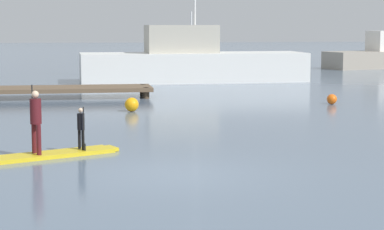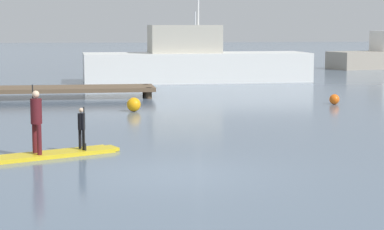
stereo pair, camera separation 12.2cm
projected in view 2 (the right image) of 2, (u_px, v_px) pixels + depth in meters
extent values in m
plane|color=slate|center=(174.00, 175.00, 15.46)|extent=(240.00, 240.00, 0.00)
cube|color=gold|center=(47.00, 155.00, 17.56)|extent=(3.40, 2.08, 0.10)
cube|color=gold|center=(111.00, 148.00, 18.50)|extent=(0.44, 0.58, 0.09)
cylinder|color=#4C1419|center=(35.00, 138.00, 17.51)|extent=(0.11, 0.11, 0.74)
cylinder|color=#4C1419|center=(39.00, 140.00, 17.24)|extent=(0.11, 0.11, 0.74)
cylinder|color=#4C1419|center=(36.00, 111.00, 17.29)|extent=(0.36, 0.36, 0.61)
sphere|color=beige|center=(36.00, 94.00, 17.24)|extent=(0.18, 0.18, 0.18)
cylinder|color=black|center=(33.00, 119.00, 17.49)|extent=(0.03, 0.03, 1.69)
cube|color=black|center=(34.00, 149.00, 17.58)|extent=(0.08, 0.14, 0.18)
cylinder|color=black|center=(80.00, 139.00, 18.12)|extent=(0.08, 0.08, 0.50)
cylinder|color=black|center=(84.00, 140.00, 17.93)|extent=(0.08, 0.08, 0.50)
cylinder|color=black|center=(81.00, 122.00, 17.97)|extent=(0.25, 0.25, 0.42)
sphere|color=beige|center=(81.00, 110.00, 17.93)|extent=(0.12, 0.12, 0.12)
cylinder|color=black|center=(84.00, 129.00, 17.85)|extent=(0.03, 0.03, 1.10)
cube|color=black|center=(85.00, 147.00, 17.91)|extent=(0.08, 0.14, 0.18)
cube|color=silver|center=(196.00, 67.00, 40.96)|extent=(12.95, 4.00, 1.66)
cube|color=#B2AD9E|center=(184.00, 39.00, 40.64)|extent=(4.05, 2.64, 1.58)
cube|color=#9E9384|center=(203.00, 59.00, 59.83)|extent=(5.68, 2.67, 0.75)
cube|color=#33383D|center=(200.00, 50.00, 59.64)|extent=(2.45, 1.66, 0.79)
cylinder|color=silver|center=(195.00, 29.00, 59.25)|extent=(0.12, 0.12, 2.82)
cube|color=brown|center=(45.00, 89.00, 31.76)|extent=(9.74, 2.35, 0.18)
cylinder|color=#473828|center=(149.00, 93.00, 31.59)|extent=(0.28, 0.28, 0.48)
cylinder|color=#473828|center=(145.00, 89.00, 33.30)|extent=(0.28, 0.28, 0.48)
sphere|color=orange|center=(134.00, 104.00, 26.79)|extent=(0.53, 0.53, 0.53)
sphere|color=orange|center=(334.00, 99.00, 29.23)|extent=(0.42, 0.42, 0.42)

